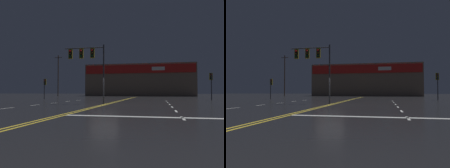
% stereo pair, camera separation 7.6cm
% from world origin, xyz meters
% --- Properties ---
extents(ground_plane, '(200.00, 200.00, 0.00)m').
position_xyz_m(ground_plane, '(0.00, 0.00, 0.00)').
color(ground_plane, black).
extents(road_markings, '(17.31, 60.00, 0.01)m').
position_xyz_m(road_markings, '(1.25, -1.89, 0.00)').
color(road_markings, gold).
rests_on(road_markings, ground).
extents(traffic_signal_median, '(4.04, 0.36, 5.73)m').
position_xyz_m(traffic_signal_median, '(-2.02, 1.07, 4.49)').
color(traffic_signal_median, '#38383D').
rests_on(traffic_signal_median, ground).
extents(traffic_signal_corner_northwest, '(0.42, 0.36, 3.24)m').
position_xyz_m(traffic_signal_corner_northwest, '(-12.91, 12.70, 2.37)').
color(traffic_signal_corner_northwest, '#38383D').
rests_on(traffic_signal_corner_northwest, ground).
extents(traffic_signal_corner_northeast, '(0.42, 0.36, 3.78)m').
position_xyz_m(traffic_signal_corner_northeast, '(12.01, 12.99, 2.78)').
color(traffic_signal_corner_northeast, '#38383D').
rests_on(traffic_signal_corner_northeast, ground).
extents(building_backdrop, '(28.47, 10.23, 8.45)m').
position_xyz_m(building_backdrop, '(0.00, 41.49, 4.24)').
color(building_backdrop, '#7A6651').
rests_on(building_backdrop, ground).
extents(utility_pole_row, '(47.52, 0.26, 11.31)m').
position_xyz_m(utility_pole_row, '(-0.45, 37.13, 5.67)').
color(utility_pole_row, '#4C3828').
rests_on(utility_pole_row, ground).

